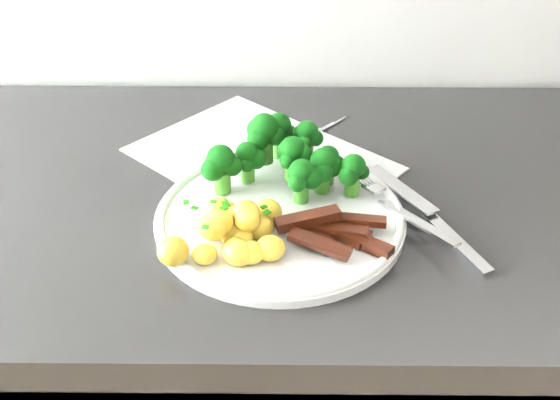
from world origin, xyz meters
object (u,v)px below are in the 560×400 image
at_px(plate, 280,215).
at_px(beef_strips, 333,231).
at_px(knife, 439,227).
at_px(potatoes, 234,230).
at_px(fork, 401,210).
at_px(broccoli, 286,154).
at_px(recipe_paper, 261,159).

relative_size(plate, beef_strips, 2.24).
bearing_deg(knife, beef_strips, -168.95).
bearing_deg(plate, potatoes, -133.59).
distance_m(plate, knife, 0.18).
bearing_deg(knife, fork, 153.79).
xyz_separation_m(broccoli, fork, (0.13, -0.07, -0.03)).
distance_m(plate, fork, 0.14).
distance_m(broccoli, beef_strips, 0.13).
xyz_separation_m(potatoes, fork, (0.19, 0.05, -0.01)).
bearing_deg(fork, recipe_paper, 140.12).
distance_m(plate, broccoli, 0.08).
distance_m(broccoli, potatoes, 0.14).
bearing_deg(broccoli, knife, -27.98).
relative_size(recipe_paper, potatoes, 2.93).
xyz_separation_m(plate, beef_strips, (0.06, -0.05, 0.01)).
xyz_separation_m(plate, fork, (0.14, -0.00, 0.01)).
distance_m(beef_strips, knife, 0.12).
relative_size(recipe_paper, beef_strips, 3.03).
xyz_separation_m(potatoes, knife, (0.23, 0.03, -0.02)).
bearing_deg(beef_strips, recipe_paper, 115.07).
xyz_separation_m(fork, knife, (0.04, -0.02, -0.01)).
height_order(plate, beef_strips, beef_strips).
xyz_separation_m(broccoli, knife, (0.17, -0.09, -0.04)).
relative_size(fork, knife, 0.77).
height_order(potatoes, beef_strips, potatoes).
bearing_deg(knife, potatoes, -172.51).
xyz_separation_m(plate, potatoes, (-0.05, -0.05, 0.02)).
distance_m(potatoes, knife, 0.23).
height_order(potatoes, knife, potatoes).
bearing_deg(recipe_paper, plate, -78.98).
height_order(recipe_paper, fork, fork).
bearing_deg(knife, broccoli, 152.02).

